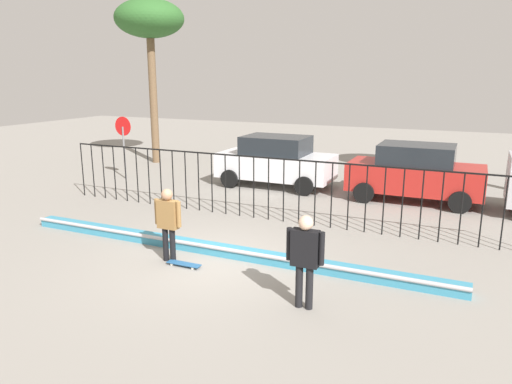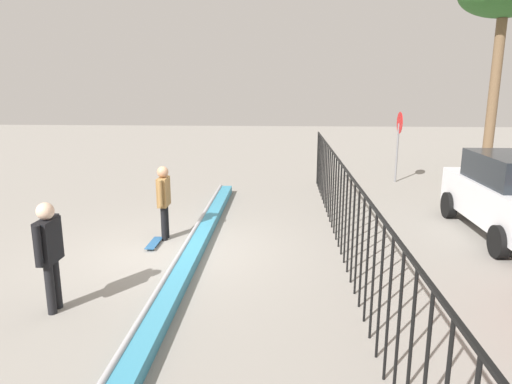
{
  "view_description": "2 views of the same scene",
  "coord_description": "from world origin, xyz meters",
  "px_view_note": "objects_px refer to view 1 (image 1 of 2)",
  "views": [
    {
      "loc": [
        5.25,
        -8.88,
        4.12
      ],
      "look_at": [
        0.2,
        2.21,
        1.14
      ],
      "focal_mm": 33.76,
      "sensor_mm": 36.0,
      "label": 1
    },
    {
      "loc": [
        9.2,
        2.25,
        3.46
      ],
      "look_at": [
        0.36,
        1.76,
        1.39
      ],
      "focal_mm": 32.63,
      "sensor_mm": 36.0,
      "label": 2
    }
  ],
  "objects_px": {
    "stop_sign": "(124,139)",
    "skateboarder": "(168,218)",
    "palm_tree_short": "(150,22)",
    "camera_operator": "(305,253)",
    "parked_car_red": "(415,172)",
    "parked_car_white": "(276,161)",
    "skateboard": "(184,264)"
  },
  "relations": [
    {
      "from": "skateboard",
      "to": "parked_car_red",
      "type": "distance_m",
      "value": 8.97
    },
    {
      "from": "skateboarder",
      "to": "palm_tree_short",
      "type": "height_order",
      "value": "palm_tree_short"
    },
    {
      "from": "skateboard",
      "to": "stop_sign",
      "type": "distance_m",
      "value": 10.1
    },
    {
      "from": "stop_sign",
      "to": "skateboarder",
      "type": "bearing_deg",
      "value": -45.03
    },
    {
      "from": "skateboarder",
      "to": "skateboard",
      "type": "xyz_separation_m",
      "value": [
        0.47,
        -0.14,
        -0.95
      ]
    },
    {
      "from": "parked_car_white",
      "to": "palm_tree_short",
      "type": "xyz_separation_m",
      "value": [
        -7.17,
        2.35,
        5.45
      ]
    },
    {
      "from": "palm_tree_short",
      "to": "skateboard",
      "type": "bearing_deg",
      "value": -51.61
    },
    {
      "from": "stop_sign",
      "to": "palm_tree_short",
      "type": "distance_m",
      "value": 6.11
    },
    {
      "from": "skateboard",
      "to": "parked_car_red",
      "type": "xyz_separation_m",
      "value": [
        3.89,
        8.03,
        0.91
      ]
    },
    {
      "from": "skateboarder",
      "to": "palm_tree_short",
      "type": "xyz_separation_m",
      "value": [
        -7.85,
        10.35,
        5.41
      ]
    },
    {
      "from": "parked_car_red",
      "to": "palm_tree_short",
      "type": "distance_m",
      "value": 13.59
    },
    {
      "from": "camera_operator",
      "to": "parked_car_white",
      "type": "height_order",
      "value": "parked_car_white"
    },
    {
      "from": "parked_car_white",
      "to": "stop_sign",
      "type": "bearing_deg",
      "value": -171.24
    },
    {
      "from": "skateboard",
      "to": "stop_sign",
      "type": "relative_size",
      "value": 0.32
    },
    {
      "from": "skateboard",
      "to": "stop_sign",
      "type": "xyz_separation_m",
      "value": [
        -7.21,
        6.89,
        1.56
      ]
    },
    {
      "from": "skateboard",
      "to": "parked_car_red",
      "type": "bearing_deg",
      "value": 86.67
    },
    {
      "from": "camera_operator",
      "to": "stop_sign",
      "type": "xyz_separation_m",
      "value": [
        -10.25,
        7.63,
        0.57
      ]
    },
    {
      "from": "skateboard",
      "to": "camera_operator",
      "type": "height_order",
      "value": "camera_operator"
    },
    {
      "from": "parked_car_white",
      "to": "stop_sign",
      "type": "height_order",
      "value": "stop_sign"
    },
    {
      "from": "skateboarder",
      "to": "stop_sign",
      "type": "bearing_deg",
      "value": 154.07
    },
    {
      "from": "parked_car_white",
      "to": "camera_operator",
      "type": "bearing_deg",
      "value": -67.68
    },
    {
      "from": "parked_car_red",
      "to": "skateboard",
      "type": "bearing_deg",
      "value": -114.1
    },
    {
      "from": "skateboarder",
      "to": "skateboard",
      "type": "distance_m",
      "value": 1.07
    },
    {
      "from": "skateboard",
      "to": "palm_tree_short",
      "type": "relative_size",
      "value": 0.11
    },
    {
      "from": "camera_operator",
      "to": "stop_sign",
      "type": "bearing_deg",
      "value": -20.94
    },
    {
      "from": "camera_operator",
      "to": "parked_car_red",
      "type": "height_order",
      "value": "parked_car_red"
    },
    {
      "from": "stop_sign",
      "to": "parked_car_red",
      "type": "bearing_deg",
      "value": 5.87
    },
    {
      "from": "parked_car_red",
      "to": "palm_tree_short",
      "type": "bearing_deg",
      "value": 170.35
    },
    {
      "from": "camera_operator",
      "to": "palm_tree_short",
      "type": "height_order",
      "value": "palm_tree_short"
    },
    {
      "from": "skateboarder",
      "to": "parked_car_white",
      "type": "bearing_deg",
      "value": 113.88
    },
    {
      "from": "parked_car_red",
      "to": "stop_sign",
      "type": "xyz_separation_m",
      "value": [
        -11.1,
        -1.14,
        0.64
      ]
    },
    {
      "from": "skateboarder",
      "to": "skateboard",
      "type": "relative_size",
      "value": 2.1
    }
  ]
}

